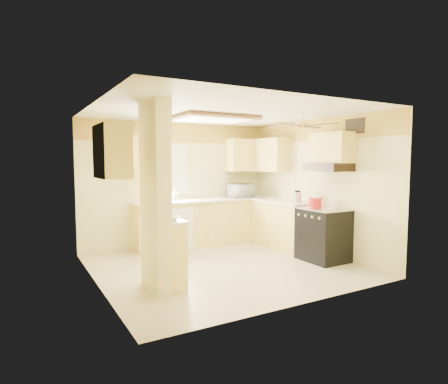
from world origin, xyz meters
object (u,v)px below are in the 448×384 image
microwave (240,191)px  kettle (297,197)px  dutch_oven (315,202)px  bowl (171,218)px  stove (323,234)px

microwave → kettle: size_ratio=2.20×
dutch_oven → kettle: 0.45m
bowl → kettle: kettle is taller
bowl → dutch_oven: (2.83, 0.29, 0.03)m
stove → bowl: (-2.82, -0.06, 0.51)m
microwave → kettle: microwave is taller
dutch_oven → bowl: bearing=-174.2°
dutch_oven → kettle: bearing=93.2°
microwave → stove: bearing=108.8°
stove → microwave: size_ratio=1.75×
dutch_oven → kettle: size_ratio=1.00×
microwave → dutch_oven: 1.93m
stove → kettle: (-0.01, 0.68, 0.59)m
kettle → bowl: bearing=-165.3°
microwave → kettle: 1.48m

